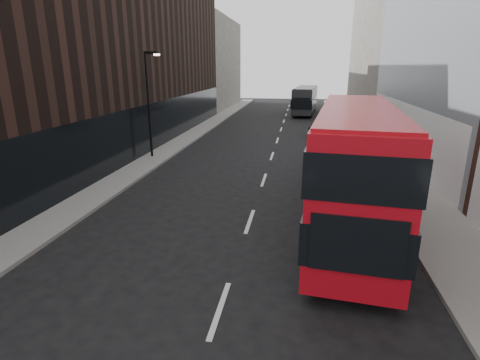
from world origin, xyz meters
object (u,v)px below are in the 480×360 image
at_px(car_b, 323,153).
at_px(car_c, 318,130).
at_px(red_bus, 354,162).
at_px(street_lamp, 149,98).
at_px(grey_bus, 305,100).
at_px(car_a, 318,167).

xyz_separation_m(car_b, car_c, (0.10, 10.26, -0.12)).
relative_size(red_bus, car_c, 2.89).
height_order(street_lamp, red_bus, street_lamp).
distance_m(street_lamp, car_b, 12.22).
bearing_deg(car_c, grey_bus, 92.72).
distance_m(street_lamp, red_bus, 15.80).
distance_m(red_bus, car_b, 10.47).
bearing_deg(street_lamp, car_c, 42.09).
xyz_separation_m(street_lamp, car_b, (11.71, 0.41, -3.45)).
xyz_separation_m(red_bus, car_b, (-0.53, 10.27, -1.95)).
bearing_deg(car_a, street_lamp, 166.16).
bearing_deg(grey_bus, red_bus, -82.29).
bearing_deg(car_b, grey_bus, 96.69).
bearing_deg(car_c, red_bus, -90.05).
distance_m(street_lamp, car_a, 12.15).
bearing_deg(grey_bus, car_a, -83.58).
distance_m(car_b, car_c, 10.26).
xyz_separation_m(car_a, car_b, (0.45, 3.29, 0.10)).
relative_size(street_lamp, red_bus, 0.58).
xyz_separation_m(grey_bus, car_a, (0.61, -30.30, -1.27)).
height_order(grey_bus, car_b, grey_bus).
relative_size(grey_bus, car_a, 3.02).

